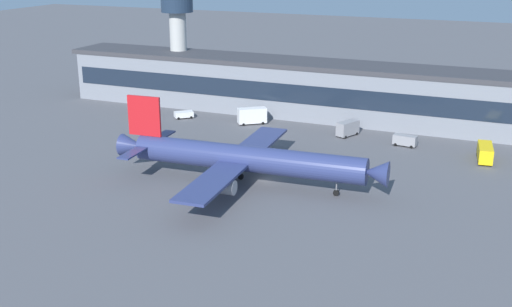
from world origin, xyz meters
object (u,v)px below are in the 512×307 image
catering_truck (251,115)px  pushback_tractor (184,114)px  stair_truck (348,128)px  fuel_truck (485,152)px  crew_van (405,140)px  airliner (243,158)px  control_tower (178,33)px  baggage_tug (139,112)px

catering_truck → pushback_tractor: 18.73m
catering_truck → stair_truck: bearing=-1.7°
fuel_truck → crew_van: 17.59m
airliner → control_tower: control_tower is taller
airliner → crew_van: (24.03, 36.12, -3.71)m
airliner → catering_truck: size_ratio=7.28×
control_tower → pushback_tractor: bearing=-58.1°
stair_truck → crew_van: (14.12, -3.00, -0.52)m
fuel_truck → crew_van: fuel_truck is taller
pushback_tractor → crew_van: bearing=-2.2°
crew_van → baggage_tug: 70.44m
crew_van → airliner: bearing=-123.6°
control_tower → fuel_truck: control_tower is taller
control_tower → baggage_tug: (-0.88, -20.86, -18.47)m
airliner → fuel_truck: 52.63m
fuel_truck → airliner: bearing=-141.7°
pushback_tractor → stair_truck: bearing=1.0°
stair_truck → pushback_tractor: bearing=-179.0°
stair_truck → pushback_tractor: size_ratio=1.22×
control_tower → catering_truck: bearing=-29.3°
crew_van → fuel_truck: bearing=-11.8°
airliner → crew_van: size_ratio=9.82×
catering_truck → stair_truck: 25.34m
airliner → catering_truck: (-15.42, 39.88, -2.88)m
control_tower → stair_truck: control_tower is taller
control_tower → fuel_truck: bearing=-15.6°
baggage_tug → stair_truck: bearing=3.3°
fuel_truck → stair_truck: size_ratio=1.34×
control_tower → crew_van: (69.56, -20.67, -18.10)m
crew_van → baggage_tug: crew_van is taller
crew_van → stair_truck: bearing=168.0°
control_tower → stair_truck: (55.44, -17.66, -17.58)m
crew_van → pushback_tractor: 58.11m
control_tower → catering_truck: control_tower is taller
stair_truck → catering_truck: bearing=178.3°
catering_truck → stair_truck: (25.33, -0.75, -0.31)m
control_tower → baggage_tug: bearing=-92.4°
control_tower → airliner: bearing=-51.3°
control_tower → pushback_tractor: control_tower is taller
control_tower → pushback_tractor: size_ratio=5.90×
fuel_truck → baggage_tug: (-87.65, 3.39, -0.80)m
catering_truck → baggage_tug: size_ratio=1.77×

